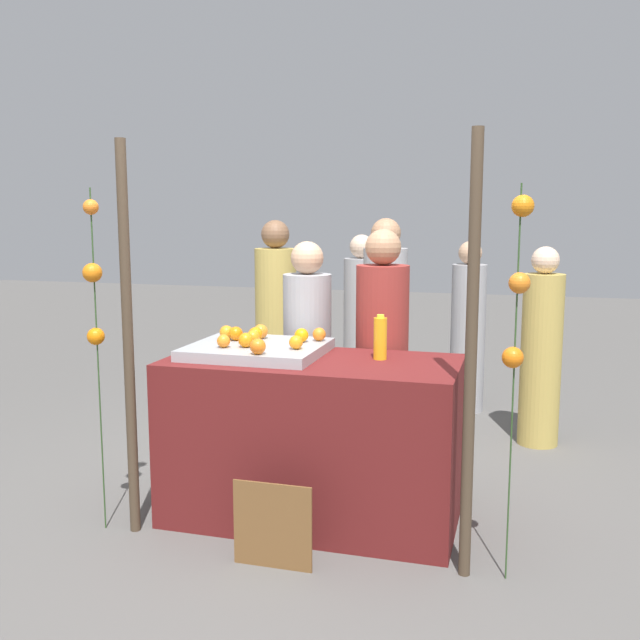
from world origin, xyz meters
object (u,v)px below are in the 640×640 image
at_px(vendor_left, 307,369).
at_px(vendor_right, 382,370).
at_px(juice_bottle, 380,338).
at_px(orange_0, 224,341).
at_px(orange_1, 319,334).
at_px(chalkboard_sign, 273,526).
at_px(stall_counter, 313,439).

xyz_separation_m(vendor_left, vendor_right, (0.50, -0.05, 0.04)).
bearing_deg(vendor_right, vendor_left, 174.56).
bearing_deg(juice_bottle, vendor_left, 138.44).
bearing_deg(orange_0, juice_bottle, 14.03).
relative_size(juice_bottle, vendor_left, 0.16).
relative_size(orange_0, vendor_left, 0.05).
distance_m(orange_0, juice_bottle, 0.87).
xyz_separation_m(orange_1, vendor_left, (-0.19, 0.37, -0.30)).
distance_m(juice_bottle, chalkboard_sign, 1.17).
distance_m(orange_0, vendor_left, 0.83).
xyz_separation_m(orange_1, juice_bottle, (0.39, -0.14, 0.02)).
relative_size(orange_0, orange_1, 0.94).
distance_m(orange_0, vendor_right, 1.06).
height_order(orange_1, vendor_right, vendor_right).
distance_m(orange_1, juice_bottle, 0.42).
xyz_separation_m(stall_counter, vendor_right, (0.28, 0.57, 0.30)).
height_order(stall_counter, vendor_right, vendor_right).
bearing_deg(chalkboard_sign, vendor_right, 75.79).
xyz_separation_m(juice_bottle, vendor_right, (-0.08, 0.47, -0.28)).
height_order(juice_bottle, vendor_left, vendor_left).
distance_m(orange_0, chalkboard_sign, 1.07).
relative_size(juice_bottle, vendor_right, 0.15).
bearing_deg(juice_bottle, orange_0, -165.97).
bearing_deg(stall_counter, vendor_left, 109.46).
bearing_deg(juice_bottle, orange_1, 160.53).
bearing_deg(vendor_left, orange_0, -110.34).
bearing_deg(stall_counter, chalkboard_sign, -91.96).
xyz_separation_m(orange_0, chalkboard_sign, (0.47, -0.51, -0.81)).
distance_m(chalkboard_sign, vendor_left, 1.35).
bearing_deg(vendor_right, chalkboard_sign, -104.21).
bearing_deg(vendor_left, vendor_right, -5.44).
xyz_separation_m(chalkboard_sign, vendor_right, (0.30, 1.19, 0.55)).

